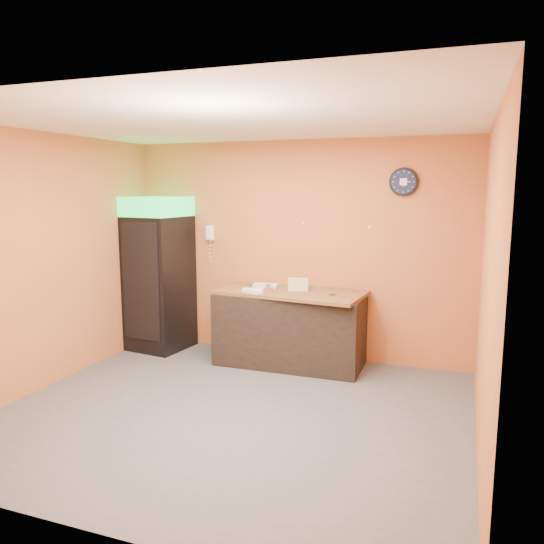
% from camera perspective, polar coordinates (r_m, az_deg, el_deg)
% --- Properties ---
extents(floor, '(4.50, 4.50, 0.00)m').
position_cam_1_polar(floor, '(5.44, -4.15, -14.85)').
color(floor, '#47474C').
rests_on(floor, ground).
extents(back_wall, '(4.50, 0.02, 2.80)m').
position_cam_1_polar(back_wall, '(6.89, 2.57, 2.37)').
color(back_wall, '#C26C36').
rests_on(back_wall, floor).
extents(left_wall, '(0.02, 4.00, 2.80)m').
position_cam_1_polar(left_wall, '(6.30, -23.30, 1.01)').
color(left_wall, '#C26C36').
rests_on(left_wall, floor).
extents(right_wall, '(0.02, 4.00, 2.80)m').
position_cam_1_polar(right_wall, '(4.60, 22.14, -1.66)').
color(right_wall, '#C26C36').
rests_on(right_wall, floor).
extents(ceiling, '(4.50, 4.00, 0.02)m').
position_cam_1_polar(ceiling, '(5.01, -4.53, 15.89)').
color(ceiling, white).
rests_on(ceiling, back_wall).
extents(beverage_cooler, '(0.82, 0.82, 2.08)m').
position_cam_1_polar(beverage_cooler, '(7.36, -12.23, -0.40)').
color(beverage_cooler, black).
rests_on(beverage_cooler, floor).
extents(prep_counter, '(1.81, 0.82, 0.90)m').
position_cam_1_polar(prep_counter, '(6.68, 1.96, -6.15)').
color(prep_counter, black).
rests_on(prep_counter, floor).
extents(wall_clock, '(0.34, 0.06, 0.34)m').
position_cam_1_polar(wall_clock, '(6.54, 13.98, 9.39)').
color(wall_clock, black).
rests_on(wall_clock, back_wall).
extents(wall_phone, '(0.11, 0.10, 0.20)m').
position_cam_1_polar(wall_phone, '(7.28, -6.68, 4.21)').
color(wall_phone, white).
rests_on(wall_phone, back_wall).
extents(butcher_paper, '(1.89, 1.04, 0.04)m').
position_cam_1_polar(butcher_paper, '(6.57, 1.98, -2.18)').
color(butcher_paper, brown).
rests_on(butcher_paper, prep_counter).
extents(sub_roll_stack, '(0.26, 0.16, 0.16)m').
position_cam_1_polar(sub_roll_stack, '(6.54, 2.82, -1.36)').
color(sub_roll_stack, beige).
rests_on(sub_roll_stack, butcher_paper).
extents(wrapped_sandwich_left, '(0.27, 0.14, 0.04)m').
position_cam_1_polar(wrapped_sandwich_left, '(6.50, -2.05, -1.96)').
color(wrapped_sandwich_left, silver).
rests_on(wrapped_sandwich_left, butcher_paper).
extents(wrapped_sandwich_mid, '(0.28, 0.20, 0.04)m').
position_cam_1_polar(wrapped_sandwich_mid, '(6.42, -2.13, -2.09)').
color(wrapped_sandwich_mid, silver).
rests_on(wrapped_sandwich_mid, butcher_paper).
extents(wrapped_sandwich_right, '(0.32, 0.14, 0.04)m').
position_cam_1_polar(wrapped_sandwich_right, '(6.79, -0.70, -1.45)').
color(wrapped_sandwich_right, silver).
rests_on(wrapped_sandwich_right, butcher_paper).
extents(kitchen_tool, '(0.06, 0.06, 0.06)m').
position_cam_1_polar(kitchen_tool, '(6.65, -0.40, -1.60)').
color(kitchen_tool, silver).
rests_on(kitchen_tool, butcher_paper).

